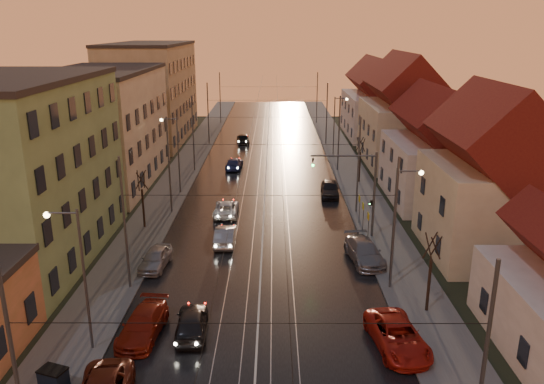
{
  "coord_description": "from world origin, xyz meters",
  "views": [
    {
      "loc": [
        0.9,
        -22.59,
        16.58
      ],
      "look_at": [
        0.76,
        21.95,
        2.67
      ],
      "focal_mm": 35.0,
      "sensor_mm": 36.0,
      "label": 1
    }
  ],
  "objects_px": {
    "dumpster": "(54,381)",
    "driving_car_0": "(192,322)",
    "parked_left_3": "(155,258)",
    "parked_right_1": "(364,252)",
    "street_lamp_0": "(77,267)",
    "driving_car_3": "(234,163)",
    "parked_right_0": "(397,336)",
    "traffic_light_mast": "(362,184)",
    "driving_car_2": "(226,208)",
    "street_lamp_2": "(175,148)",
    "driving_car_1": "(225,235)",
    "parked_left_2": "(143,325)",
    "street_lamp_1": "(399,214)",
    "driving_car_4": "(243,138)",
    "parked_right_2": "(330,189)",
    "street_lamp_3": "(337,121)"
  },
  "relations": [
    {
      "from": "street_lamp_3",
      "to": "driving_car_0",
      "type": "xyz_separation_m",
      "value": [
        -12.8,
        -42.38,
        -4.16
      ]
    },
    {
      "from": "parked_right_0",
      "to": "dumpster",
      "type": "distance_m",
      "value": 17.4
    },
    {
      "from": "parked_right_0",
      "to": "dumpster",
      "type": "xyz_separation_m",
      "value": [
        -16.98,
        -3.78,
        -0.03
      ]
    },
    {
      "from": "street_lamp_1",
      "to": "driving_car_2",
      "type": "bearing_deg",
      "value": 133.1
    },
    {
      "from": "driving_car_3",
      "to": "dumpster",
      "type": "distance_m",
      "value": 41.97
    },
    {
      "from": "street_lamp_0",
      "to": "dumpster",
      "type": "bearing_deg",
      "value": -95.12
    },
    {
      "from": "street_lamp_0",
      "to": "driving_car_3",
      "type": "relative_size",
      "value": 1.75
    },
    {
      "from": "driving_car_0",
      "to": "parked_right_0",
      "type": "height_order",
      "value": "parked_right_0"
    },
    {
      "from": "street_lamp_3",
      "to": "traffic_light_mast",
      "type": "distance_m",
      "value": 28.03
    },
    {
      "from": "parked_left_3",
      "to": "street_lamp_1",
      "type": "bearing_deg",
      "value": -2.4
    },
    {
      "from": "street_lamp_2",
      "to": "parked_right_0",
      "type": "xyz_separation_m",
      "value": [
        16.66,
        -27.75,
        -4.15
      ]
    },
    {
      "from": "parked_right_0",
      "to": "traffic_light_mast",
      "type": "bearing_deg",
      "value": 80.69
    },
    {
      "from": "driving_car_4",
      "to": "parked_right_2",
      "type": "height_order",
      "value": "parked_right_2"
    },
    {
      "from": "street_lamp_1",
      "to": "driving_car_2",
      "type": "xyz_separation_m",
      "value": [
        -12.55,
        13.41,
        -4.25
      ]
    },
    {
      "from": "driving_car_4",
      "to": "parked_right_2",
      "type": "distance_m",
      "value": 27.76
    },
    {
      "from": "driving_car_1",
      "to": "driving_car_2",
      "type": "distance_m",
      "value": 6.84
    },
    {
      "from": "street_lamp_0",
      "to": "driving_car_3",
      "type": "height_order",
      "value": "street_lamp_0"
    },
    {
      "from": "driving_car_3",
      "to": "parked_right_2",
      "type": "relative_size",
      "value": 1.01
    },
    {
      "from": "driving_car_2",
      "to": "parked_right_1",
      "type": "height_order",
      "value": "parked_right_1"
    },
    {
      "from": "traffic_light_mast",
      "to": "driving_car_1",
      "type": "distance_m",
      "value": 11.69
    },
    {
      "from": "street_lamp_2",
      "to": "parked_right_1",
      "type": "bearing_deg",
      "value": -44.93
    },
    {
      "from": "parked_right_0",
      "to": "driving_car_3",
      "type": "bearing_deg",
      "value": 99.14
    },
    {
      "from": "parked_left_3",
      "to": "parked_right_1",
      "type": "xyz_separation_m",
      "value": [
        15.19,
        1.07,
        0.05
      ]
    },
    {
      "from": "street_lamp_2",
      "to": "street_lamp_0",
      "type": "bearing_deg",
      "value": -90.0
    },
    {
      "from": "traffic_light_mast",
      "to": "driving_car_2",
      "type": "height_order",
      "value": "traffic_light_mast"
    },
    {
      "from": "driving_car_2",
      "to": "parked_right_1",
      "type": "xyz_separation_m",
      "value": [
        11.04,
        -10.08,
        0.12
      ]
    },
    {
      "from": "parked_left_2",
      "to": "driving_car_3",
      "type": "bearing_deg",
      "value": 91.47
    },
    {
      "from": "parked_right_2",
      "to": "street_lamp_0",
      "type": "bearing_deg",
      "value": -116.1
    },
    {
      "from": "parked_right_1",
      "to": "parked_right_2",
      "type": "height_order",
      "value": "parked_right_2"
    },
    {
      "from": "parked_left_2",
      "to": "parked_right_1",
      "type": "relative_size",
      "value": 0.93
    },
    {
      "from": "street_lamp_0",
      "to": "traffic_light_mast",
      "type": "relative_size",
      "value": 1.11
    },
    {
      "from": "driving_car_2",
      "to": "parked_left_2",
      "type": "bearing_deg",
      "value": 81.09
    },
    {
      "from": "traffic_light_mast",
      "to": "driving_car_0",
      "type": "xyz_separation_m",
      "value": [
        -11.69,
        -14.38,
        -3.87
      ]
    },
    {
      "from": "street_lamp_3",
      "to": "traffic_light_mast",
      "type": "height_order",
      "value": "street_lamp_3"
    },
    {
      "from": "traffic_light_mast",
      "to": "driving_car_2",
      "type": "bearing_deg",
      "value": 154.67
    },
    {
      "from": "parked_left_3",
      "to": "parked_right_1",
      "type": "height_order",
      "value": "parked_right_1"
    },
    {
      "from": "street_lamp_3",
      "to": "dumpster",
      "type": "height_order",
      "value": "street_lamp_3"
    },
    {
      "from": "parked_left_2",
      "to": "dumpster",
      "type": "height_order",
      "value": "parked_left_2"
    },
    {
      "from": "parked_right_2",
      "to": "dumpster",
      "type": "distance_m",
      "value": 34.71
    },
    {
      "from": "driving_car_1",
      "to": "parked_left_2",
      "type": "relative_size",
      "value": 0.89
    },
    {
      "from": "driving_car_0",
      "to": "traffic_light_mast",
      "type": "bearing_deg",
      "value": -133.17
    },
    {
      "from": "driving_car_0",
      "to": "parked_left_3",
      "type": "height_order",
      "value": "driving_car_0"
    },
    {
      "from": "street_lamp_0",
      "to": "driving_car_4",
      "type": "relative_size",
      "value": 1.88
    },
    {
      "from": "street_lamp_3",
      "to": "parked_left_2",
      "type": "height_order",
      "value": "street_lamp_3"
    },
    {
      "from": "street_lamp_2",
      "to": "street_lamp_1",
      "type": "bearing_deg",
      "value": -47.68
    },
    {
      "from": "street_lamp_0",
      "to": "driving_car_2",
      "type": "relative_size",
      "value": 1.74
    },
    {
      "from": "dumpster",
      "to": "driving_car_0",
      "type": "bearing_deg",
      "value": 61.63
    },
    {
      "from": "parked_left_3",
      "to": "parked_right_1",
      "type": "relative_size",
      "value": 0.79
    },
    {
      "from": "street_lamp_2",
      "to": "parked_left_3",
      "type": "bearing_deg",
      "value": -85.12
    },
    {
      "from": "street_lamp_0",
      "to": "driving_car_2",
      "type": "distance_m",
      "value": 22.55
    }
  ]
}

